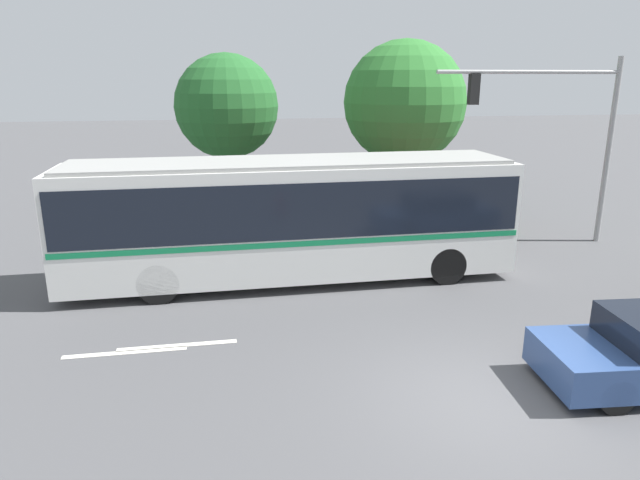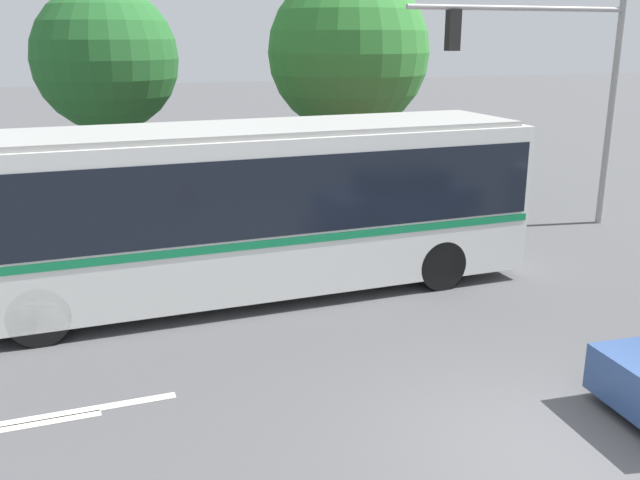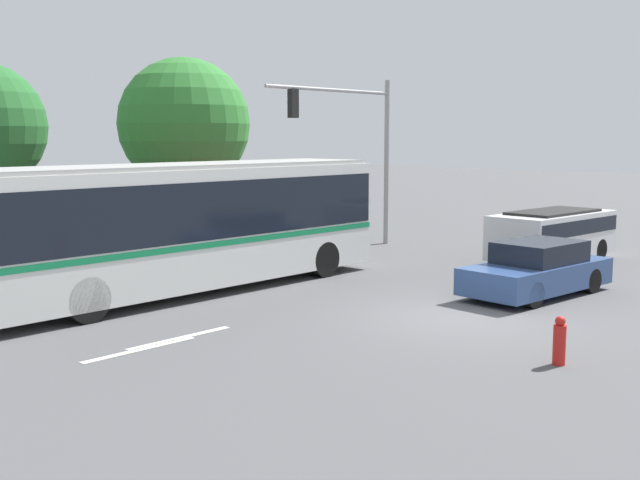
{
  "view_description": "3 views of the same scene",
  "coord_description": "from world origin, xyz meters",
  "px_view_note": "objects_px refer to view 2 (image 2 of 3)",
  "views": [
    {
      "loc": [
        -4.26,
        -7.83,
        5.27
      ],
      "look_at": [
        -1.87,
        5.48,
        1.4
      ],
      "focal_mm": 31.78,
      "sensor_mm": 36.0,
      "label": 1
    },
    {
      "loc": [
        -5.22,
        -5.88,
        4.84
      ],
      "look_at": [
        -1.11,
        5.23,
        1.37
      ],
      "focal_mm": 39.23,
      "sensor_mm": 36.0,
      "label": 2
    },
    {
      "loc": [
        -14.1,
        -9.01,
        3.91
      ],
      "look_at": [
        -0.93,
        3.38,
        1.49
      ],
      "focal_mm": 43.34,
      "sensor_mm": 36.0,
      "label": 3
    }
  ],
  "objects_px": {
    "city_bus": "(227,202)",
    "street_tree_left": "(106,59)",
    "street_tree_centre": "(348,52)",
    "traffic_light_pole": "(563,73)"
  },
  "relations": [
    {
      "from": "street_tree_left",
      "to": "street_tree_centre",
      "type": "height_order",
      "value": "street_tree_centre"
    },
    {
      "from": "city_bus",
      "to": "traffic_light_pole",
      "type": "xyz_separation_m",
      "value": [
        8.96,
        1.92,
        2.11
      ]
    },
    {
      "from": "traffic_light_pole",
      "to": "street_tree_centre",
      "type": "xyz_separation_m",
      "value": [
        -3.6,
        5.12,
        0.41
      ]
    },
    {
      "from": "traffic_light_pole",
      "to": "street_tree_centre",
      "type": "distance_m",
      "value": 6.27
    },
    {
      "from": "city_bus",
      "to": "traffic_light_pole",
      "type": "distance_m",
      "value": 9.4
    },
    {
      "from": "traffic_light_pole",
      "to": "street_tree_left",
      "type": "distance_m",
      "value": 12.19
    },
    {
      "from": "street_tree_left",
      "to": "street_tree_centre",
      "type": "distance_m",
      "value": 6.9
    },
    {
      "from": "street_tree_left",
      "to": "street_tree_centre",
      "type": "relative_size",
      "value": 0.93
    },
    {
      "from": "city_bus",
      "to": "street_tree_left",
      "type": "relative_size",
      "value": 1.9
    },
    {
      "from": "city_bus",
      "to": "street_tree_centre",
      "type": "xyz_separation_m",
      "value": [
        5.36,
        7.04,
        2.52
      ]
    }
  ]
}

